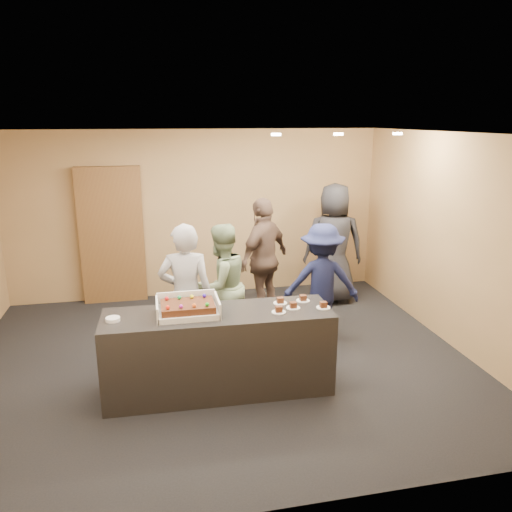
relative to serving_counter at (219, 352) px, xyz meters
name	(u,v)px	position (x,y,z in m)	size (l,w,h in m)	color
room	(218,254)	(0.11, 0.69, 0.90)	(6.04, 6.00, 2.70)	black
serving_counter	(219,352)	(0.00, 0.00, 0.00)	(2.40, 0.70, 0.90)	black
storage_cabinet	(112,236)	(-1.25, 3.10, 0.63)	(0.98, 0.15, 2.16)	brown
cake_box	(188,310)	(-0.31, 0.02, 0.49)	(0.64, 0.44, 0.19)	white
sheet_cake	(188,306)	(-0.31, 0.00, 0.55)	(0.54, 0.37, 0.11)	#3E1B0E
plate_stack	(113,319)	(-1.06, 0.00, 0.47)	(0.14, 0.14, 0.04)	white
slice_a	(279,310)	(0.62, -0.13, 0.47)	(0.15, 0.15, 0.07)	white
slice_b	(280,301)	(0.71, 0.12, 0.47)	(0.15, 0.15, 0.07)	white
slice_c	(293,306)	(0.81, -0.04, 0.47)	(0.15, 0.15, 0.07)	white
slice_d	(303,299)	(0.97, 0.15, 0.47)	(0.15, 0.15, 0.07)	white
slice_e	(323,306)	(1.12, -0.10, 0.47)	(0.15, 0.15, 0.07)	white
person_server_grey	(186,296)	(-0.28, 0.68, 0.41)	(0.63, 0.41, 1.73)	#A0A0A5
person_sage_man	(221,286)	(0.19, 1.12, 0.35)	(0.78, 0.61, 1.61)	gray
person_navy_man	(321,282)	(1.52, 1.08, 0.33)	(1.01, 0.58, 1.56)	#151A3E
person_brown_extra	(264,259)	(0.94, 1.93, 0.44)	(1.05, 0.44, 1.79)	brown
person_dark_suit	(334,244)	(2.16, 2.36, 0.50)	(0.93, 0.61, 1.91)	black
ceiling_spotlights	(338,134)	(1.71, 1.19, 2.22)	(1.72, 0.12, 0.03)	#FFEAC6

